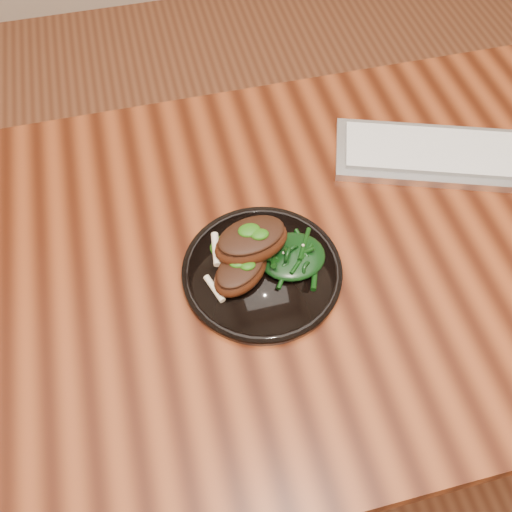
{
  "coord_description": "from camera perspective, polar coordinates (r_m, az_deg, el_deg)",
  "views": [
    {
      "loc": [
        -0.24,
        -0.5,
        1.5
      ],
      "look_at": [
        -0.12,
        -0.02,
        0.78
      ],
      "focal_mm": 40.0,
      "sensor_mm": 36.0,
      "label": 1
    }
  ],
  "objects": [
    {
      "name": "desk",
      "position": [
        1.0,
        6.37,
        -1.35
      ],
      "size": [
        1.6,
        0.8,
        0.75
      ],
      "color": "#331106",
      "rests_on": "ground"
    },
    {
      "name": "plate",
      "position": [
        0.88,
        0.61,
        -1.52
      ],
      "size": [
        0.25,
        0.25,
        0.02
      ],
      "color": "black",
      "rests_on": "desk"
    },
    {
      "name": "lamb_chop_front",
      "position": [
        0.85,
        -1.58,
        -1.47
      ],
      "size": [
        0.12,
        0.11,
        0.05
      ],
      "color": "#441D0D",
      "rests_on": "plate"
    },
    {
      "name": "lamb_chop_back",
      "position": [
        0.86,
        -0.51,
        1.52
      ],
      "size": [
        0.13,
        0.1,
        0.05
      ],
      "color": "#441D0D",
      "rests_on": "plate"
    },
    {
      "name": "herb_smear",
      "position": [
        0.9,
        -2.13,
        1.13
      ],
      "size": [
        0.08,
        0.05,
        0.01
      ],
      "primitive_type": "ellipsoid",
      "color": "#114307",
      "rests_on": "plate"
    },
    {
      "name": "greens_heap",
      "position": [
        0.88,
        3.65,
        0.22
      ],
      "size": [
        0.1,
        0.1,
        0.04
      ],
      "color": "black",
      "rests_on": "plate"
    },
    {
      "name": "keyboard",
      "position": [
        1.1,
        20.59,
        9.32
      ],
      "size": [
        0.5,
        0.29,
        0.02
      ],
      "color": "silver",
      "rests_on": "desk"
    }
  ]
}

